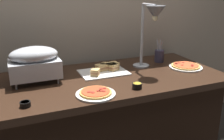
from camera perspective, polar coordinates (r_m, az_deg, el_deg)
back_wall at (r=2.31m, az=-6.82°, el=12.64°), size 4.40×0.04×2.40m
buffet_table at (r=2.10m, az=-2.14°, el=-11.36°), size 1.90×0.84×0.76m
chafing_dish at (r=1.89m, az=-17.00°, el=1.68°), size 0.35×0.23×0.26m
heat_lamp at (r=2.01m, az=9.06°, el=11.08°), size 0.15×0.33×0.54m
pizza_plate_front at (r=2.26m, az=16.19°, el=0.81°), size 0.28×0.28×0.03m
pizza_plate_center at (r=1.63m, az=-3.68°, el=-5.21°), size 0.26×0.26×0.03m
sandwich_platter at (r=2.06m, az=-1.45°, el=0.15°), size 0.38×0.26×0.06m
sauce_cup_near at (r=1.74m, az=5.66°, el=-3.50°), size 0.07×0.07×0.04m
sauce_cup_far at (r=1.56m, az=-18.89°, el=-7.21°), size 0.06×0.06×0.03m
utensil_holder at (r=2.36m, az=10.55°, el=3.19°), size 0.08×0.08×0.22m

